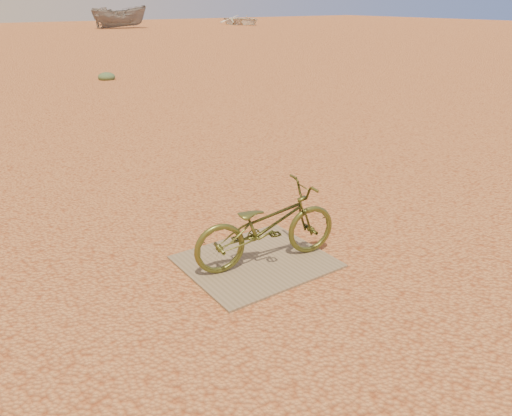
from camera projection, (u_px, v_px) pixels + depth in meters
ground at (266, 260)px, 4.91m from camera, size 120.00×120.00×0.00m
plywood_board at (256, 262)px, 4.85m from camera, size 1.34×1.15×0.02m
bicycle at (267, 225)px, 4.69m from camera, size 1.52×0.74×0.76m
boat_mid_right at (120, 17)px, 43.86m from camera, size 5.05×2.33×1.89m
boat_far_right at (242, 20)px, 50.13m from camera, size 3.77×4.97×0.97m
kale_b at (107, 80)px, 15.94m from camera, size 0.54×0.54×0.30m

